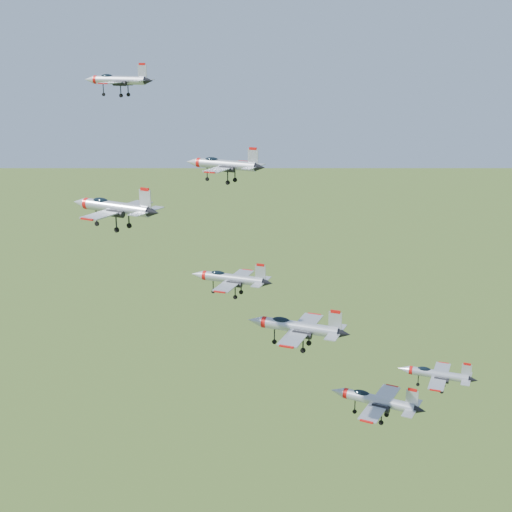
% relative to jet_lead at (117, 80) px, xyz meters
% --- Properties ---
extents(jet_lead, '(12.93, 10.75, 3.45)m').
position_rel_jet_lead_xyz_m(jet_lead, '(0.00, 0.00, 0.00)').
color(jet_lead, '#A2A6AF').
extents(jet_left_high, '(12.83, 10.56, 3.43)m').
position_rel_jet_lead_xyz_m(jet_left_high, '(24.09, -7.45, -11.00)').
color(jet_left_high, '#A2A6AF').
extents(jet_right_high, '(13.18, 10.84, 3.53)m').
position_rel_jet_lead_xyz_m(jet_right_high, '(21.18, -29.28, -13.22)').
color(jet_right_high, '#A2A6AF').
extents(jet_left_low, '(12.88, 10.71, 3.44)m').
position_rel_jet_lead_xyz_m(jet_left_low, '(26.53, -10.21, -27.15)').
color(jet_left_low, '#A2A6AF').
extents(jet_right_low, '(13.73, 11.40, 3.67)m').
position_rel_jet_lead_xyz_m(jet_right_low, '(41.28, -19.54, -28.59)').
color(jet_right_low, '#A2A6AF').
extents(jet_trail, '(13.07, 10.72, 3.51)m').
position_rel_jet_lead_xyz_m(jet_trail, '(50.36, -13.85, -39.38)').
color(jet_trail, '#A2A6AF').
extents(jet_extra, '(10.98, 9.12, 2.93)m').
position_rel_jet_lead_xyz_m(jet_extra, '(56.10, -4.92, -38.23)').
color(jet_extra, '#A2A6AF').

